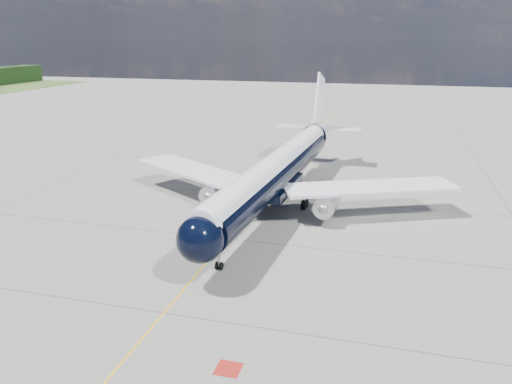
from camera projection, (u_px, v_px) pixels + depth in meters
ground at (272, 185)px, 69.90m from camera, size 320.00×320.00×0.00m
taxiway_centerline at (263, 196)px, 65.30m from camera, size 0.16×160.00×0.01m
red_marking at (228, 369)px, 31.37m from camera, size 1.60×1.60×0.01m
main_airliner at (278, 170)px, 60.14m from camera, size 41.83×51.01×14.73m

